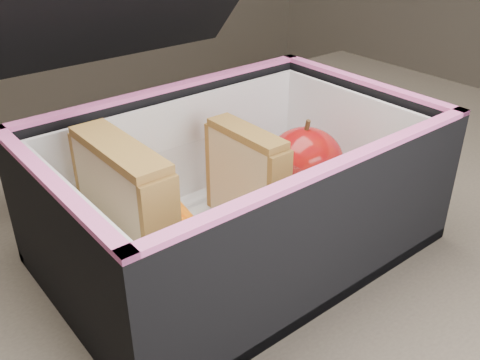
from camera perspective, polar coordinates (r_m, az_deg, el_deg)
The scene contains 8 objects.
kitchen_table at distance 0.56m, azimuth -0.60°, elevation -15.09°, with size 1.20×0.80×0.75m.
lunch_bag at distance 0.47m, azimuth -0.66°, elevation 0.13°, with size 0.33×0.36×0.28m.
plastic_tub at distance 0.46m, azimuth -5.14°, elevation -3.71°, with size 0.17×0.12×0.07m, color white, non-canonical shape.
sandwich_left at distance 0.42m, azimuth -12.07°, elevation -3.45°, with size 0.03×0.11×0.12m.
sandwich_right at distance 0.48m, azimuth 0.68°, elevation 0.25°, with size 0.02×0.08×0.09m.
carrot_sticks at distance 0.47m, azimuth -6.71°, elevation -5.31°, with size 0.04×0.16×0.03m.
paper_napkin at distance 0.55m, azimuth 6.71°, elevation -1.68°, with size 0.08×0.08×0.01m, color white.
red_apple at distance 0.53m, azimuth 6.94°, elevation 1.85°, with size 0.08×0.08×0.08m.
Camera 1 is at (-0.25, -0.31, 1.05)m, focal length 40.00 mm.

